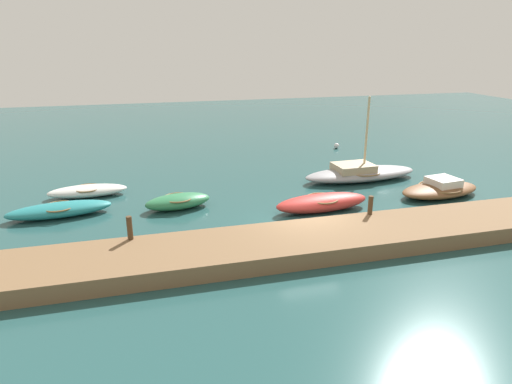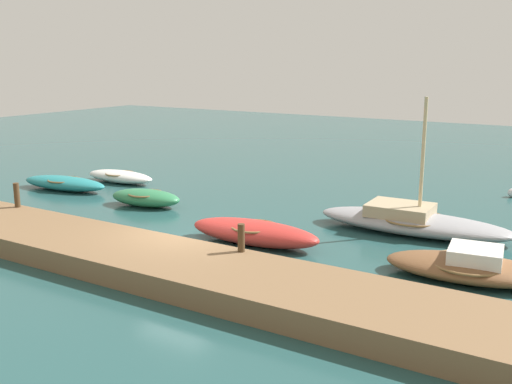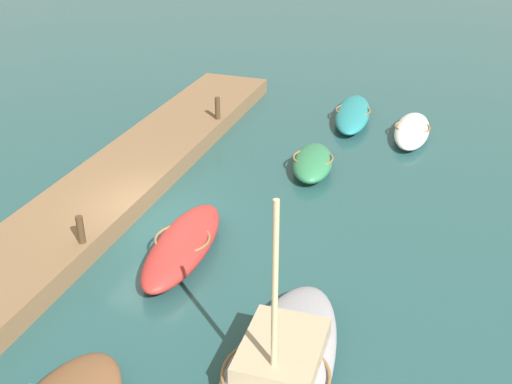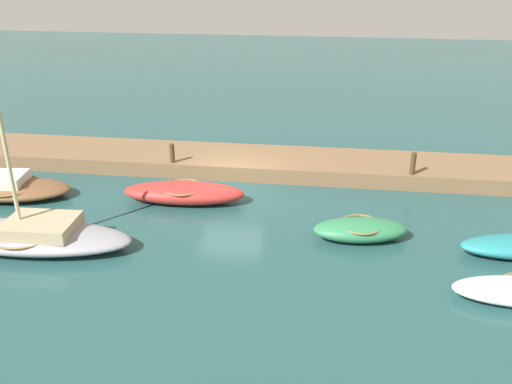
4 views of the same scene
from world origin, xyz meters
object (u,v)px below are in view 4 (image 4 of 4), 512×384
(mooring_post_west, at_px, (413,164))
(dinghy_green, at_px, (360,229))
(motorboat_brown, at_px, (12,188))
(rowboat_red, at_px, (184,193))
(mooring_post_mid_west, at_px, (172,153))
(sailboat_grey, at_px, (30,235))

(mooring_post_west, bearing_deg, dinghy_green, 64.42)
(motorboat_brown, distance_m, mooring_post_west, 15.22)
(rowboat_red, relative_size, mooring_post_mid_west, 5.78)
(dinghy_green, xyz_separation_m, mooring_post_mid_west, (7.40, -4.37, 0.66))
(sailboat_grey, height_order, mooring_post_mid_west, sailboat_grey)
(motorboat_brown, bearing_deg, rowboat_red, 176.34)
(rowboat_red, xyz_separation_m, mooring_post_west, (-8.42, -2.40, 0.67))
(dinghy_green, xyz_separation_m, motorboat_brown, (12.85, -1.56, 0.01))
(mooring_post_west, height_order, mooring_post_mid_west, mooring_post_west)
(mooring_post_mid_west, bearing_deg, sailboat_grey, 65.83)
(dinghy_green, xyz_separation_m, mooring_post_west, (-2.09, -4.37, 0.71))
(rowboat_red, relative_size, mooring_post_west, 5.20)
(sailboat_grey, xyz_separation_m, motorboat_brown, (2.63, -3.48, -0.05))
(dinghy_green, height_order, rowboat_red, rowboat_red)
(motorboat_brown, xyz_separation_m, mooring_post_mid_west, (-5.45, -2.81, 0.66))
(motorboat_brown, relative_size, mooring_post_west, 5.23)
(motorboat_brown, bearing_deg, mooring_post_mid_west, -159.95)
(dinghy_green, relative_size, sailboat_grey, 0.48)
(dinghy_green, height_order, motorboat_brown, motorboat_brown)
(dinghy_green, relative_size, motorboat_brown, 0.70)
(dinghy_green, xyz_separation_m, rowboat_red, (6.32, -1.97, 0.04))
(sailboat_grey, bearing_deg, rowboat_red, -137.11)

